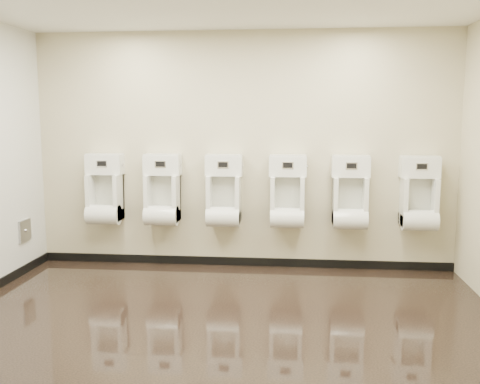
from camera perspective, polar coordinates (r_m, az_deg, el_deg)
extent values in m
cube|color=black|center=(4.96, -1.66, -13.34)|extent=(5.00, 3.50, 0.00)
cube|color=#C5BC95|center=(6.37, 0.29, 4.40)|extent=(5.00, 0.02, 2.80)
cube|color=#C5BC95|center=(2.92, -6.12, -0.05)|extent=(5.00, 0.02, 2.80)
cube|color=black|center=(6.58, 0.27, -7.42)|extent=(5.00, 0.02, 0.10)
cube|color=#9E9EA3|center=(6.67, -21.98, -3.83)|extent=(0.03, 0.25, 0.25)
cylinder|color=silver|center=(6.66, -21.85, -3.84)|extent=(0.02, 0.04, 0.04)
cube|color=silver|center=(6.65, -14.21, -0.55)|extent=(0.39, 0.28, 0.55)
cube|color=silver|center=(6.73, -13.96, -0.10)|extent=(0.29, 0.01, 0.43)
cylinder|color=silver|center=(6.61, -14.37, -2.35)|extent=(0.39, 0.24, 0.24)
cube|color=silver|center=(6.64, -14.22, 2.86)|extent=(0.43, 0.21, 0.24)
cube|color=black|center=(6.54, -14.54, 2.95)|extent=(0.11, 0.01, 0.06)
cube|color=silver|center=(6.54, -14.53, 2.95)|extent=(0.13, 0.01, 0.08)
cylinder|color=silver|center=(6.57, -12.39, 2.87)|extent=(0.01, 0.03, 0.03)
cube|color=silver|center=(6.45, -8.28, -0.66)|extent=(0.39, 0.28, 0.55)
cube|color=silver|center=(6.53, -8.09, -0.19)|extent=(0.29, 0.01, 0.43)
cylinder|color=silver|center=(6.41, -8.40, -2.51)|extent=(0.39, 0.24, 0.24)
cube|color=silver|center=(6.44, -8.27, 2.87)|extent=(0.43, 0.21, 0.24)
cube|color=black|center=(6.33, -8.51, 2.96)|extent=(0.11, 0.01, 0.06)
cube|color=silver|center=(6.33, -8.50, 2.96)|extent=(0.13, 0.01, 0.08)
cylinder|color=silver|center=(6.39, -6.33, 2.86)|extent=(0.01, 0.03, 0.03)
cube|color=silver|center=(6.31, -1.73, -0.76)|extent=(0.39, 0.28, 0.55)
cube|color=silver|center=(6.40, -1.63, -0.28)|extent=(0.29, 0.01, 0.43)
cylinder|color=silver|center=(6.27, -1.81, -2.66)|extent=(0.39, 0.24, 0.24)
cube|color=silver|center=(6.30, -1.70, 2.84)|extent=(0.43, 0.21, 0.24)
cube|color=black|center=(6.19, -1.83, 2.93)|extent=(0.11, 0.01, 0.06)
cube|color=silver|center=(6.19, -1.83, 2.93)|extent=(0.13, 0.01, 0.08)
cylinder|color=silver|center=(6.28, 0.31, 2.82)|extent=(0.01, 0.03, 0.03)
cube|color=silver|center=(6.26, 5.08, -0.86)|extent=(0.39, 0.28, 0.55)
cube|color=silver|center=(6.35, 5.09, -0.38)|extent=(0.29, 0.01, 0.43)
cylinder|color=silver|center=(6.22, 5.05, -2.77)|extent=(0.39, 0.24, 0.24)
cube|color=silver|center=(6.25, 5.13, 2.76)|extent=(0.43, 0.21, 0.24)
cube|color=black|center=(6.14, 5.12, 2.86)|extent=(0.11, 0.01, 0.06)
cube|color=silver|center=(6.14, 5.12, 2.86)|extent=(0.13, 0.01, 0.08)
cylinder|color=silver|center=(6.25, 7.16, 2.73)|extent=(0.01, 0.03, 0.03)
cube|color=silver|center=(6.30, 11.64, -0.95)|extent=(0.39, 0.28, 0.55)
cube|color=silver|center=(6.38, 11.56, -0.46)|extent=(0.29, 0.01, 0.43)
cylinder|color=silver|center=(6.26, 11.66, -2.85)|extent=(0.39, 0.24, 0.24)
cube|color=silver|center=(6.28, 11.71, 2.66)|extent=(0.43, 0.21, 0.24)
cube|color=black|center=(6.18, 11.82, 2.75)|extent=(0.11, 0.01, 0.06)
cube|color=silver|center=(6.18, 11.81, 2.75)|extent=(0.13, 0.01, 0.08)
cylinder|color=silver|center=(6.31, 13.71, 2.62)|extent=(0.01, 0.03, 0.03)
cube|color=silver|center=(6.42, 18.53, -1.03)|extent=(0.39, 0.28, 0.55)
cube|color=silver|center=(6.51, 18.37, -0.55)|extent=(0.29, 0.01, 0.43)
cylinder|color=silver|center=(6.39, 18.60, -2.89)|extent=(0.39, 0.24, 0.24)
cube|color=silver|center=(6.41, 18.61, 2.51)|extent=(0.43, 0.21, 0.24)
cube|color=black|center=(6.31, 18.84, 2.59)|extent=(0.11, 0.01, 0.06)
cube|color=silver|center=(6.31, 18.84, 2.60)|extent=(0.13, 0.01, 0.08)
cylinder|color=silver|center=(6.47, 20.53, 2.46)|extent=(0.01, 0.03, 0.03)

